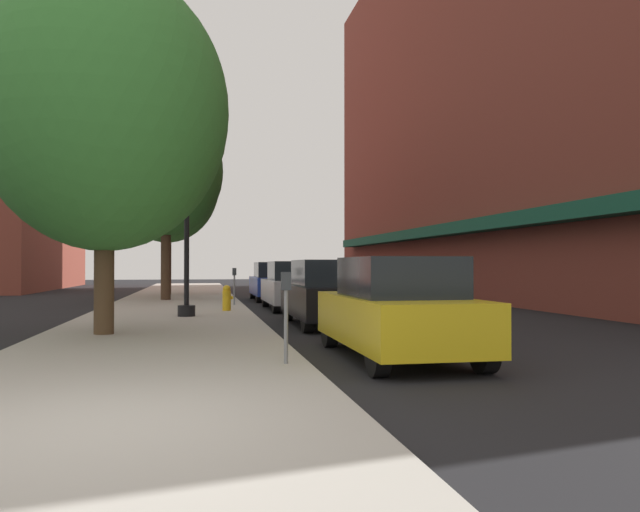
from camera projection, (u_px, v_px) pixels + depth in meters
name	position (u px, v px, depth m)	size (l,w,h in m)	color
ground_plane	(284.00, 305.00, 23.98)	(90.00, 90.00, 0.00)	black
sidewalk_slab	(178.00, 303.00, 24.21)	(4.80, 50.00, 0.12)	#A8A399
building_right_brick	(499.00, 84.00, 30.14)	(6.80, 40.00, 20.59)	brown
building_far_background	(11.00, 122.00, 39.95)	(6.80, 18.00, 21.40)	brown
lamppost	(187.00, 205.00, 17.33)	(0.48, 0.48, 5.90)	black
fire_hydrant	(227.00, 298.00, 19.43)	(0.33, 0.26, 0.79)	gold
parking_meter_near	(286.00, 306.00, 8.98)	(0.14, 0.09, 1.31)	slate
parking_meter_far	(234.00, 282.00, 22.26)	(0.14, 0.09, 1.31)	slate
tree_near	(167.00, 184.00, 30.44)	(5.00, 5.00, 8.26)	#4C3823
tree_mid	(166.00, 171.00, 25.59)	(4.61, 4.61, 7.93)	#422D1E
tree_far	(105.00, 110.00, 12.88)	(5.06, 5.06, 7.51)	#4C3823
car_yellow	(397.00, 309.00, 10.21)	(1.80, 4.30, 1.66)	black
car_black	(327.00, 294.00, 15.78)	(1.80, 4.30, 1.66)	black
car_silver	(293.00, 286.00, 21.56)	(1.80, 4.30, 1.66)	black
car_blue	(274.00, 282.00, 27.15)	(1.80, 4.30, 1.66)	black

